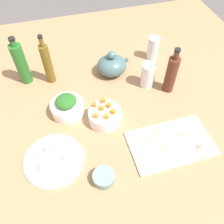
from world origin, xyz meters
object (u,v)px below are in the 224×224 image
teapot (112,65)px  drinking_glass_1 (148,75)px  bottle_0 (171,74)px  bottle_2 (21,63)px  bowl_carrots (105,115)px  plate_tofu (54,160)px  bowl_small_side (104,178)px  drinking_glass_0 (153,48)px  cutting_board (171,143)px  bottle_1 (47,63)px  bowl_greens (68,108)px

teapot → drinking_glass_1: (15.03, -13.41, 1.18)cm
bottle_0 → bottle_2: 73.08cm
bowl_carrots → bottle_0: bearing=16.2°
plate_tofu → bottle_0: 66.03cm
plate_tofu → teapot: teapot is taller
bowl_carrots → bowl_small_side: 28.68cm
bowl_carrots → teapot: size_ratio=0.86×
plate_tofu → bowl_small_side: 21.76cm
bottle_2 → drinking_glass_0: bearing=0.3°
cutting_board → drinking_glass_0: drinking_glass_0 is taller
bottle_2 → drinking_glass_0: 70.18cm
bowl_carrots → bottle_1: 39.25cm
bowl_small_side → teapot: teapot is taller
teapot → bowl_small_side: bearing=-108.3°
bowl_small_side → bottle_2: bottle_2 is taller
bowl_greens → bottle_1: 25.67cm
plate_tofu → bowl_small_side: bearing=-37.1°
bowl_greens → drinking_glass_1: size_ratio=1.17×
drinking_glass_1 → cutting_board: bearing=-94.5°
bowl_small_side → bottle_1: size_ratio=0.31×
bottle_0 → bottle_1: size_ratio=0.91×
teapot → bottle_0: (24.10, -19.33, 5.04)cm
bowl_greens → bottle_2: bearing=122.9°
cutting_board → drinking_glass_1: drinking_glass_1 is taller
bowl_carrots → bottle_2: 49.32cm
teapot → cutting_board: bearing=-76.2°
plate_tofu → teapot: (36.27, 44.26, 4.67)cm
bottle_0 → bowl_small_side: bearing=-138.5°
bowl_greens → bottle_1: (-5.13, 23.72, 8.36)cm
drinking_glass_0 → drinking_glass_1: size_ratio=1.00×
teapot → drinking_glass_1: 20.17cm
bowl_greens → teapot: bearing=38.0°
bowl_carrots → bottle_0: (35.57, 10.36, 7.15)cm
bowl_small_side → drinking_glass_0: drinking_glass_0 is taller
bottle_2 → bowl_small_side: bearing=-68.1°
bottle_2 → cutting_board: bearing=-44.5°
bottle_0 → drinking_glass_0: (1.50, 25.73, -3.87)cm
bowl_small_side → drinking_glass_1: drinking_glass_1 is taller
plate_tofu → bowl_small_side: size_ratio=2.90×
bowl_greens → drinking_glass_0: drinking_glass_0 is taller
bottle_1 → cutting_board: bearing=-49.8°
cutting_board → bowl_greens: size_ratio=2.31×
bowl_greens → bottle_0: bearing=1.9°
bottle_2 → bowl_greens: bearing=-57.1°
cutting_board → bottle_2: (-56.61, 55.66, 10.87)cm
drinking_glass_0 → bottle_1: bearing=-176.4°
drinking_glass_0 → drinking_glass_1: (-10.57, -19.81, 0.01)cm
bowl_greens → drinking_glass_0: (52.46, 27.39, 3.38)cm
cutting_board → bottle_1: bottle_1 is taller
bowl_greens → bottle_1: bottle_1 is taller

